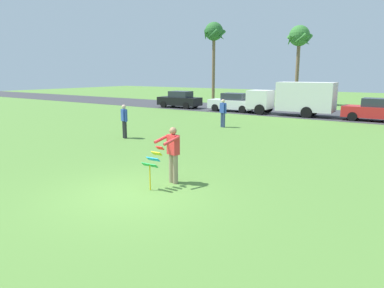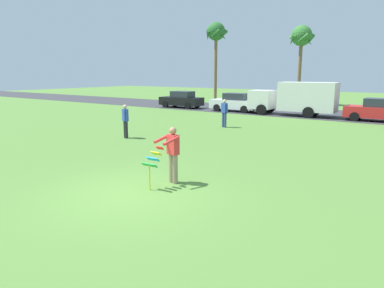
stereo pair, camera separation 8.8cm
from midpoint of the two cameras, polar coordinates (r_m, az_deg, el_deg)
name	(u,v)px [view 1 (the left image)]	position (r m, az deg, el deg)	size (l,w,h in m)	color
ground_plane	(131,194)	(9.98, -10.24, -8.06)	(120.00, 120.00, 0.00)	#568438
road_strip	(331,115)	(30.48, 21.71, 4.49)	(120.00, 8.00, 0.01)	#38383D
person_kite_flyer	(173,153)	(10.55, -3.40, -1.44)	(0.64, 0.73, 1.73)	gray
kite_held	(153,161)	(10.12, -6.60, -2.77)	(0.52, 0.64, 1.22)	red
parked_car_black	(180,100)	(33.92, -2.11, 7.23)	(4.26, 1.96, 1.60)	black
parked_car_white	(233,103)	(30.83, 6.65, 6.73)	(4.25, 1.94, 1.60)	white
parked_truck_white_box	(295,98)	(28.64, 16.41, 7.26)	(6.77, 2.29, 2.62)	silver
parked_car_red	(376,110)	(27.46, 27.76, 4.90)	(4.20, 1.84, 1.60)	red
palm_tree_left_near	(214,35)	(42.41, 3.54, 17.34)	(2.58, 2.71, 9.08)	brown
palm_tree_right_near	(299,39)	(39.06, 17.04, 16.07)	(2.58, 2.71, 8.12)	brown
person_walker_near	(223,112)	(21.70, 4.97, 5.19)	(0.55, 0.31, 1.73)	#384772
person_walker_far	(124,120)	(18.28, -11.14, 3.83)	(0.53, 0.35, 1.73)	#26262B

